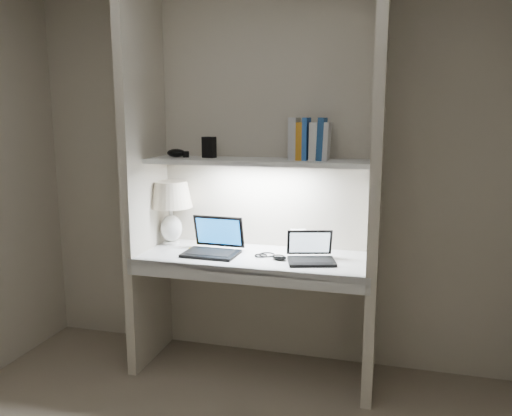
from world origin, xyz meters
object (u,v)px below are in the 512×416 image
(table_lamp, at_px, (171,202))
(book_row, at_px, (310,140))
(laptop_netbook, at_px, (311,254))
(speaker, at_px, (298,240))
(laptop_main, at_px, (214,245))

(table_lamp, height_order, book_row, book_row)
(book_row, bearing_deg, laptop_netbook, -74.36)
(speaker, bearing_deg, laptop_main, -174.31)
(table_lamp, xyz_separation_m, book_row, (0.94, -0.01, 0.43))
(laptop_netbook, distance_m, book_row, 0.70)
(table_lamp, height_order, laptop_netbook, table_lamp)
(laptop_main, relative_size, book_row, 1.34)
(laptop_main, bearing_deg, laptop_netbook, -0.17)
(table_lamp, relative_size, book_row, 1.68)
(speaker, bearing_deg, table_lamp, 167.82)
(laptop_main, height_order, speaker, laptop_main)
(laptop_main, height_order, book_row, book_row)
(laptop_main, xyz_separation_m, speaker, (0.51, 0.19, 0.02))
(laptop_netbook, bearing_deg, speaker, 103.18)
(table_lamp, xyz_separation_m, laptop_netbook, (0.98, -0.18, -0.25))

